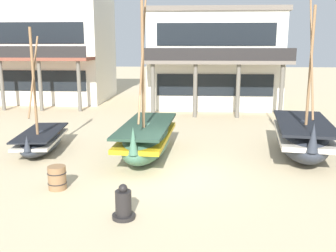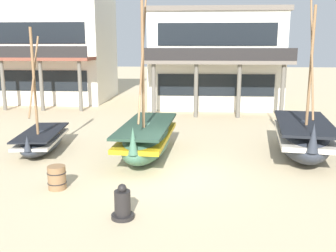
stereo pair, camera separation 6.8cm
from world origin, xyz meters
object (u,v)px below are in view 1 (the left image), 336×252
object	(u,v)px
wooden_barrel	(57,178)
harbor_building_annex	(48,34)
fishing_boat_centre_large	(147,139)
fishing_boat_far_right	(41,140)
fishing_boat_near_left	(303,137)
capstan_winch	(123,205)
harbor_building_main	(213,58)

from	to	relation	value
wooden_barrel	harbor_building_annex	size ratio (longest dim) A/B	0.07
fishing_boat_centre_large	fishing_boat_far_right	world-z (taller)	fishing_boat_centre_large
fishing_boat_near_left	fishing_boat_centre_large	distance (m)	5.87
capstan_winch	harbor_building_annex	distance (m)	22.56
capstan_winch	wooden_barrel	distance (m)	2.89
fishing_boat_near_left	harbor_building_annex	bearing A→B (deg)	136.08
harbor_building_annex	fishing_boat_far_right	bearing A→B (deg)	-71.24
fishing_boat_near_left	wooden_barrel	distance (m)	8.97
fishing_boat_near_left	capstan_winch	world-z (taller)	fishing_boat_near_left
capstan_winch	fishing_boat_centre_large	bearing A→B (deg)	90.51
wooden_barrel	fishing_boat_near_left	bearing A→B (deg)	25.64
fishing_boat_near_left	capstan_winch	xyz separation A→B (m)	(-5.80, -5.65, -0.40)
wooden_barrel	harbor_building_main	bearing A→B (deg)	71.96
fishing_boat_centre_large	wooden_barrel	distance (m)	4.10
fishing_boat_centre_large	harbor_building_annex	distance (m)	17.98
wooden_barrel	capstan_winch	bearing A→B (deg)	-37.82
fishing_boat_centre_large	capstan_winch	bearing A→B (deg)	-89.49
harbor_building_main	harbor_building_annex	size ratio (longest dim) A/B	0.91
harbor_building_annex	fishing_boat_centre_large	bearing A→B (deg)	-58.45
harbor_building_main	fishing_boat_near_left	bearing A→B (deg)	-77.28
fishing_boat_near_left	capstan_winch	bearing A→B (deg)	-135.76
capstan_winch	harbor_building_main	world-z (taller)	harbor_building_main
fishing_boat_far_right	capstan_winch	size ratio (longest dim) A/B	5.41
fishing_boat_near_left	fishing_boat_centre_large	bearing A→B (deg)	-175.52
fishing_boat_near_left	harbor_building_annex	size ratio (longest dim) A/B	0.62
fishing_boat_centre_large	fishing_boat_far_right	size ratio (longest dim) A/B	1.31
capstan_winch	wooden_barrel	size ratio (longest dim) A/B	1.26
capstan_winch	harbor_building_main	size ratio (longest dim) A/B	0.10
fishing_boat_near_left	fishing_boat_centre_large	size ratio (longest dim) A/B	0.96
fishing_boat_far_right	wooden_barrel	distance (m)	4.35
fishing_boat_near_left	fishing_boat_far_right	xyz separation A→B (m)	(-10.09, -0.02, -0.28)
fishing_boat_near_left	fishing_boat_far_right	distance (m)	10.09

